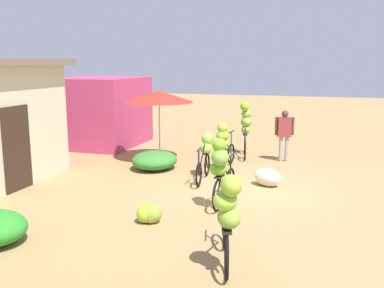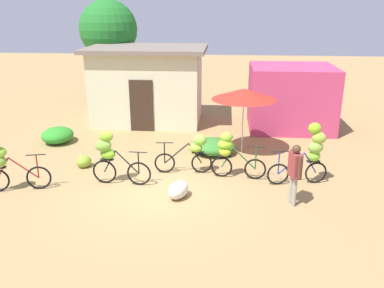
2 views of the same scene
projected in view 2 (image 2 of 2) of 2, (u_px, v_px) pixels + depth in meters
The scene contains 15 objects.
ground_plane at pixel (160, 189), 10.83m from camera, with size 60.00×60.00×0.00m, color #9C7D4D.
building_low at pixel (148, 84), 16.61m from camera, with size 4.77×3.36×3.08m.
shop_pink at pixel (291, 97), 15.83m from camera, with size 3.20×2.80×2.45m, color #BC3A65.
tree_behind_building at pixel (108, 30), 18.13m from camera, with size 2.60×2.60×4.92m.
hedge_bush_front_left at pixel (58, 135), 14.36m from camera, with size 1.10×1.21×0.55m, color #2D8B28.
hedge_bush_front_right at pixel (213, 146), 13.28m from camera, with size 1.43×1.27×0.51m, color #357C2D.
market_umbrella at pixel (244, 94), 12.83m from camera, with size 2.08×2.08×2.16m.
bicycle_leftmost at pixel (3, 161), 10.41m from camera, with size 1.67×0.60×1.49m.
bicycle_near_pile at pixel (110, 154), 10.88m from camera, with size 1.65×0.49×1.50m.
bicycle_center_loaded at pixel (192, 151), 11.63m from camera, with size 1.69×0.36×1.19m.
bicycle_by_shop at pixel (230, 151), 11.29m from camera, with size 1.56×0.42×1.36m.
bicycle_rightmost at pixel (312, 149), 10.84m from camera, with size 1.67×0.49×1.74m.
banana_pile_on_ground at pixel (83, 162), 12.24m from camera, with size 0.59×0.62×0.36m.
produce_sack at pixel (178, 190), 10.26m from camera, with size 0.70×0.44×0.44m, color silver.
person_vendor at pixel (295, 169), 9.68m from camera, with size 0.30×0.56×1.57m.
Camera 2 is at (1.69, -9.72, 4.72)m, focal length 37.63 mm.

